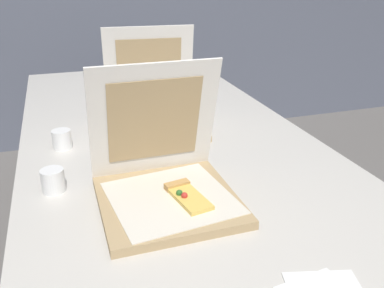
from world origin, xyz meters
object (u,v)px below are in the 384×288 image
(pizza_box_front, at_px, (166,182))
(pizza_box_middle, at_px, (154,113))
(table, at_px, (171,154))
(cup_white_near_center, at_px, (53,180))
(cup_white_mid, at_px, (62,139))

(pizza_box_front, relative_size, pizza_box_middle, 0.94)
(table, xyz_separation_m, pizza_box_front, (-0.11, -0.35, 0.10))
(pizza_box_front, relative_size, cup_white_near_center, 5.53)
(table, height_order, cup_white_near_center, cup_white_near_center)
(cup_white_mid, bearing_deg, pizza_box_middle, 17.59)
(table, xyz_separation_m, cup_white_mid, (-0.35, 0.06, 0.08))
(table, height_order, pizza_box_front, pizza_box_front)
(table, bearing_deg, cup_white_mid, 169.89)
(pizza_box_front, distance_m, pizza_box_middle, 0.53)
(pizza_box_front, distance_m, cup_white_mid, 0.48)
(pizza_box_front, relative_size, cup_white_mid, 5.53)
(table, distance_m, cup_white_near_center, 0.44)
(pizza_box_middle, height_order, cup_white_mid, pizza_box_middle)
(table, bearing_deg, cup_white_near_center, -149.95)
(table, xyz_separation_m, cup_white_near_center, (-0.38, -0.22, 0.08))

